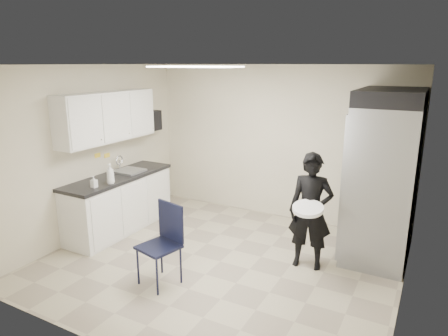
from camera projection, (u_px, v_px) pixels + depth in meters
The scene contains 21 objects.
floor at pixel (220, 261), 5.43m from camera, with size 4.50×4.50×0.00m, color tan.
ceiling at pixel (220, 65), 4.77m from camera, with size 4.50×4.50×0.00m, color silver.
back_wall at pixel (276, 143), 6.81m from camera, with size 4.50×4.50×0.00m, color beige.
left_wall at pixel (92, 152), 6.14m from camera, with size 4.00×4.00×0.00m, color beige.
right_wall at pixel (413, 196), 4.07m from camera, with size 4.00×4.00×0.00m, color beige.
ceiling_panel at pixel (195, 67), 5.40m from camera, with size 1.20×0.60×0.02m, color white.
lower_counter at pixel (120, 204), 6.39m from camera, with size 0.60×1.90×0.86m, color silver.
countertop at pixel (118, 177), 6.27m from camera, with size 0.64×1.95×0.05m, color black.
sink at pixel (130, 174), 6.48m from camera, with size 0.42×0.40×0.14m, color gray.
faucet at pixel (120, 164), 6.54m from camera, with size 0.02×0.02×0.24m, color silver.
upper_cabinets at pixel (107, 117), 6.09m from camera, with size 0.35×1.80×0.75m, color silver.
towel_dispenser at pixel (152, 121), 7.15m from camera, with size 0.22×0.30×0.35m, color black.
notice_sticker_left at pixel (98, 155), 6.24m from camera, with size 0.00×0.12×0.07m, color yellow.
notice_sticker_right at pixel (107, 155), 6.42m from camera, with size 0.00×0.12×0.07m, color yellow.
commercial_fridge at pixel (383, 182), 5.41m from camera, with size 0.80×1.35×2.10m, color gray.
fridge_compressor at pixel (392, 97), 5.12m from camera, with size 0.80×1.35×0.20m, color black.
folding_chair at pixel (159, 247), 4.78m from camera, with size 0.43×0.43×0.97m, color black.
man_tuxedo at pixel (311, 211), 5.14m from camera, with size 0.56×0.38×1.54m, color black.
bucket_lid at pixel (308, 208), 4.88m from camera, with size 0.38×0.38×0.05m, color white.
soap_bottle_a at pixel (110, 174), 5.80m from camera, with size 0.12×0.12×0.30m, color white.
soap_bottle_b at pixel (94, 182), 5.64m from camera, with size 0.08×0.08×0.17m, color silver.
Camera 1 is at (2.39, -4.31, 2.62)m, focal length 32.00 mm.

